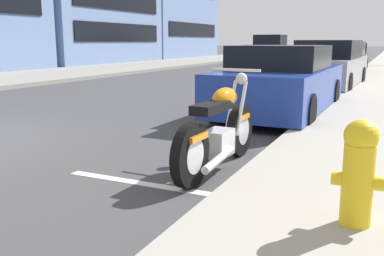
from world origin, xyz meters
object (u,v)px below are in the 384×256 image
Objects in this scene: parked_car_behind_motorcycle at (349,56)px; parked_car_mid_block at (342,60)px; parked_car_at_intersection at (329,66)px; crossing_truck at (280,49)px; parked_car_near_corner at (282,82)px; fire_hydrant at (358,170)px; parked_motorcycle at (219,132)px.

parked_car_mid_block is at bearing 178.27° from parked_car_behind_motorcycle.
crossing_truck is at bearing 21.20° from parked_car_at_intersection.
parked_car_near_corner is 10.91m from parked_car_mid_block.
parked_car_behind_motorcycle reaches higher than fire_hydrant.
crossing_truck is at bearing 14.76° from fire_hydrant.
fire_hydrant is at bearing -173.92° from parked_car_mid_block.
crossing_truck is (12.04, 5.62, 0.22)m from parked_car_mid_block.
parked_car_behind_motorcycle is at bearing 4.99° from parked_car_at_intersection.
parked_car_mid_block is 16.40m from fire_hydrant.
fire_hydrant is (-28.34, -7.47, -0.34)m from crossing_truck.
parked_car_at_intersection is (5.38, -0.19, 0.06)m from parked_car_near_corner.
parked_motorcycle is 27.69m from crossing_truck.
parked_car_behind_motorcycle is at bearing 1.79° from parked_car_mid_block.
parked_motorcycle is 20.72m from parked_car_behind_motorcycle.
parked_car_behind_motorcycle is (5.70, 0.22, -0.04)m from parked_car_mid_block.
parked_car_behind_motorcycle is at bearing 3.30° from parked_motorcycle.
parked_motorcycle is 2.63× the size of fire_hydrant.
crossing_truck reaches higher than parked_car_mid_block.
parked_car_at_intersection is 11.24m from parked_car_behind_motorcycle.
crossing_truck is at bearing 14.58° from parked_car_near_corner.
parked_car_behind_motorcycle is (20.71, 0.50, 0.20)m from parked_motorcycle.
parked_car_near_corner reaches higher than parked_motorcycle.
parked_motorcycle is at bearing 50.72° from fire_hydrant.
parked_car_near_corner is 5.39m from parked_car_at_intersection.
fire_hydrant is at bearing -160.27° from parked_car_near_corner.
parked_car_mid_block is at bearing 0.84° from parked_car_near_corner.
parked_car_near_corner is 1.02× the size of parked_car_behind_motorcycle.
parked_car_near_corner reaches higher than parked_car_behind_motorcycle.
parked_motorcycle is 0.48× the size of parked_car_mid_block.
parked_car_behind_motorcycle is 0.80× the size of crossing_truck.
parked_car_behind_motorcycle is 8.33m from crossing_truck.
fire_hydrant is at bearing -168.33° from parked_car_at_intersection.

